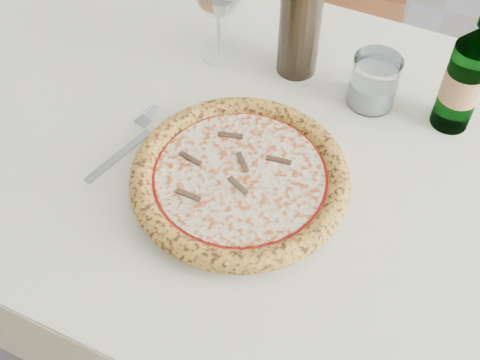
{
  "coord_description": "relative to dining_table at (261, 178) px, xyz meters",
  "views": [
    {
      "loc": [
        0.12,
        -0.78,
        1.49
      ],
      "look_at": [
        -0.09,
        -0.24,
        0.78
      ],
      "focal_mm": 45.0,
      "sensor_mm": 36.0,
      "label": 1
    }
  ],
  "objects": [
    {
      "name": "floor",
      "position": [
        0.09,
        0.14,
        -0.68
      ],
      "size": [
        5.0,
        6.0,
        0.02
      ],
      "primitive_type": "cube",
      "color": "#5F5F5F",
      "rests_on": "ground"
    },
    {
      "name": "dining_table",
      "position": [
        0.0,
        0.0,
        0.0
      ],
      "size": [
        1.47,
        0.92,
        0.76
      ],
      "color": "brown",
      "rests_on": "floor"
    },
    {
      "name": "plate",
      "position": [
        0.0,
        -0.1,
        0.1
      ],
      "size": [
        0.3,
        0.3,
        0.02
      ],
      "color": "white",
      "rests_on": "dining_table"
    },
    {
      "name": "pizza",
      "position": [
        -0.0,
        -0.1,
        0.12
      ],
      "size": [
        0.34,
        0.34,
        0.03
      ],
      "color": "#E8B47C",
      "rests_on": "plate"
    },
    {
      "name": "fork",
      "position": [
        -0.21,
        -0.08,
        0.09
      ],
      "size": [
        0.05,
        0.19,
        0.0
      ],
      "color": "gray",
      "rests_on": "dining_table"
    },
    {
      "name": "tumbler",
      "position": [
        0.14,
        0.17,
        0.13
      ],
      "size": [
        0.08,
        0.08,
        0.09
      ],
      "color": "white",
      "rests_on": "dining_table"
    },
    {
      "name": "beer_bottle",
      "position": [
        0.28,
        0.16,
        0.19
      ],
      "size": [
        0.06,
        0.06,
        0.25
      ],
      "color": "#25602C",
      "rests_on": "dining_table"
    },
    {
      "name": "wine_bottle",
      "position": [
        -0.01,
        0.2,
        0.22
      ],
      "size": [
        0.07,
        0.07,
        0.3
      ],
      "color": "black",
      "rests_on": "dining_table"
    }
  ]
}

